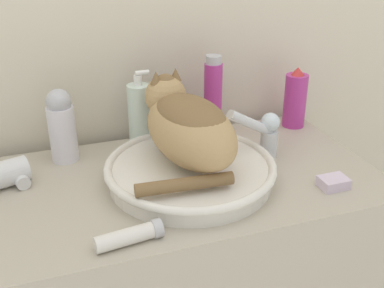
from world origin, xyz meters
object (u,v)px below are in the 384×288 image
at_px(lotion_bottle_white, 62,126).
at_px(soap_bar, 333,182).
at_px(spray_bottle_trigger, 295,99).
at_px(soap_pump_bottle, 140,117).
at_px(shampoo_bottle_tall, 213,99).
at_px(hairspray_can_black, 165,114).
at_px(cream_tube, 130,236).
at_px(cat, 187,125).
at_px(faucet, 265,132).

height_order(lotion_bottle_white, soap_bar, lotion_bottle_white).
xyz_separation_m(spray_bottle_trigger, soap_pump_bottle, (-0.46, 0.00, 0.01)).
bearing_deg(shampoo_bottle_tall, hairspray_can_black, 180.00).
height_order(lotion_bottle_white, cream_tube, lotion_bottle_white).
xyz_separation_m(spray_bottle_trigger, hairspray_can_black, (-0.39, 0.00, 0.01)).
relative_size(hairspray_can_black, lotion_bottle_white, 1.01).
bearing_deg(hairspray_can_black, soap_bar, -49.07).
relative_size(soap_pump_bottle, lotion_bottle_white, 1.14).
xyz_separation_m(cat, soap_pump_bottle, (-0.06, 0.20, -0.05)).
bearing_deg(lotion_bottle_white, soap_pump_bottle, 0.00).
bearing_deg(hairspray_can_black, lotion_bottle_white, 180.00).
relative_size(lotion_bottle_white, soap_bar, 2.95).
bearing_deg(cat, spray_bottle_trigger, -74.13).
height_order(faucet, spray_bottle_trigger, spray_bottle_trigger).
relative_size(cat, faucet, 2.07).
bearing_deg(cream_tube, faucet, 30.31).
bearing_deg(shampoo_bottle_tall, cat, -125.37).
xyz_separation_m(hairspray_can_black, soap_bar, (0.29, -0.34, -0.08)).
xyz_separation_m(faucet, cream_tube, (-0.40, -0.23, -0.06)).
distance_m(spray_bottle_trigger, cream_tube, 0.69).
distance_m(faucet, lotion_bottle_white, 0.50).
xyz_separation_m(cat, cream_tube, (-0.18, -0.19, -0.12)).
xyz_separation_m(shampoo_bottle_tall, cream_tube, (-0.32, -0.39, -0.10)).
bearing_deg(spray_bottle_trigger, faucet, -138.15).
distance_m(spray_bottle_trigger, soap_pump_bottle, 0.46).
bearing_deg(hairspray_can_black, cream_tube, -115.41).
distance_m(soap_pump_bottle, soap_bar, 0.50).
height_order(cat, soap_pump_bottle, cat).
relative_size(spray_bottle_trigger, lotion_bottle_white, 0.94).
xyz_separation_m(soap_pump_bottle, soap_bar, (0.36, -0.34, -0.08)).
distance_m(faucet, shampoo_bottle_tall, 0.18).
height_order(hairspray_can_black, cream_tube, hairspray_can_black).
bearing_deg(cream_tube, cat, 47.17).
bearing_deg(lotion_bottle_white, faucet, -18.45).
relative_size(spray_bottle_trigger, hairspray_can_black, 0.93).
height_order(spray_bottle_trigger, soap_bar, spray_bottle_trigger).
bearing_deg(lotion_bottle_white, soap_bar, -31.34).
bearing_deg(cat, hairspray_can_black, -12.19).
bearing_deg(soap_bar, soap_pump_bottle, 136.89).
relative_size(cat, shampoo_bottle_tall, 1.39).
xyz_separation_m(cat, spray_bottle_trigger, (0.39, 0.20, -0.06)).
distance_m(cream_tube, soap_bar, 0.48).
distance_m(soap_pump_bottle, lotion_bottle_white, 0.20).
bearing_deg(lotion_bottle_white, spray_bottle_trigger, 0.00).
xyz_separation_m(faucet, soap_pump_bottle, (-0.28, 0.16, 0.02)).
height_order(hairspray_can_black, shampoo_bottle_tall, shampoo_bottle_tall).
bearing_deg(lotion_bottle_white, shampoo_bottle_tall, 0.00).
bearing_deg(soap_pump_bottle, faucet, -29.56).
height_order(spray_bottle_trigger, cream_tube, spray_bottle_trigger).
height_order(cat, spray_bottle_trigger, cat).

